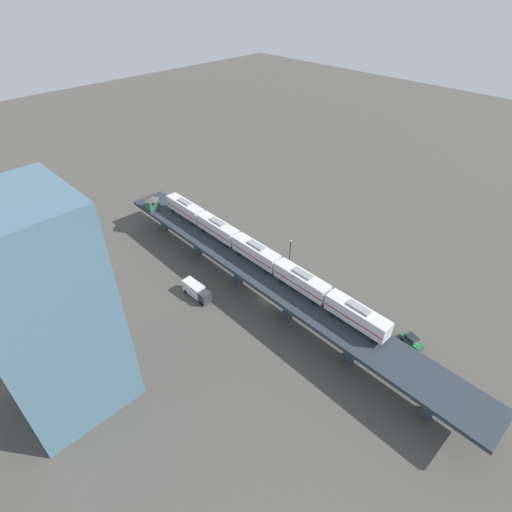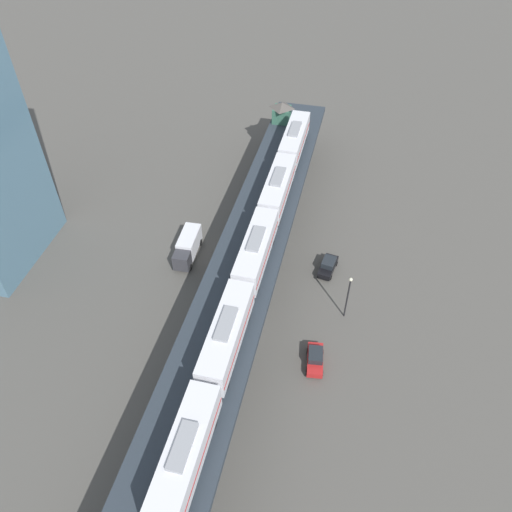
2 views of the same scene
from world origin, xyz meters
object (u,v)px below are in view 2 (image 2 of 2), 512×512
Objects in this scene: signal_hut at (282,112)px; delivery_truck at (188,246)px; street_car_red at (315,359)px; street_lamp at (348,294)px; street_car_black at (328,266)px; subway_train at (256,250)px.

signal_hut is 0.47× the size of delivery_truck.
street_car_red is 8.90m from street_lamp.
signal_hut is 29.99m from delivery_truck.
street_car_black is 0.67× the size of street_lamp.
street_car_red is 15.45m from street_car_black.
subway_train is 18.37× the size of signal_hut.
street_car_red is at bearing 70.66° from street_lamp.
subway_train is at bearing 1.14° from street_lamp.
delivery_truck reaches higher than street_car_black.
street_lamp is at bearing 110.99° from street_car_black.
signal_hut is 0.73× the size of street_car_black.
delivery_truck is at bearing -35.67° from street_car_red.
subway_train is 15.23m from delivery_truck.
street_lamp is at bearing 164.13° from delivery_truck.
subway_train is 14.38m from street_car_red.
signal_hut is at bearing -106.53° from delivery_truck.
street_lamp reaches higher than street_car_red.
delivery_truck is (19.75, 1.16, 0.82)m from street_car_black.
signal_hut is 44.50m from street_car_red.
subway_train is at bearing -41.42° from street_car_red.
subway_train is 34.75m from signal_hut.
delivery_truck reaches higher than street_car_red.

